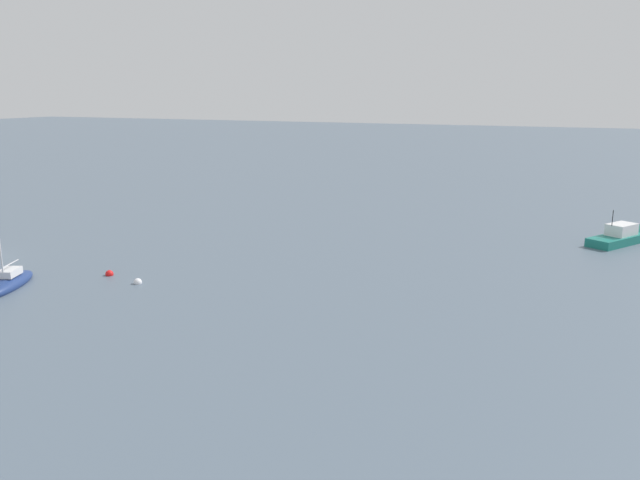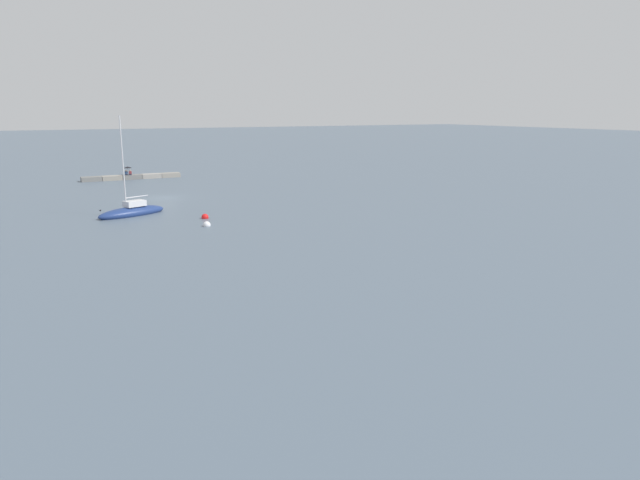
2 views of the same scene
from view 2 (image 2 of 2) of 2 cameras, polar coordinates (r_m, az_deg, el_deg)
name	(u,v)px [view 2 (image 2 of 2)]	position (r m, az deg, el deg)	size (l,w,h in m)	color
ground_plane	(165,198)	(68.82, -15.08, 4.04)	(500.00, 500.00, 0.00)	slate
seawall_pier	(132,177)	(88.91, -18.10, 5.95)	(13.88, 1.66, 0.65)	gray
person_seated_maroon_left	(130,173)	(88.67, -18.25, 6.30)	(0.49, 0.66, 0.73)	#1E2333
person_seated_blue_right	(126,173)	(88.58, -18.61, 6.26)	(0.49, 0.66, 0.73)	#1E2333
umbrella_open_black	(128,167)	(88.71, -18.48, 6.84)	(1.23, 1.23, 1.27)	black
sailboat_navy_near	(132,212)	(58.32, -18.09, 2.67)	(7.18, 4.42, 9.74)	navy
mooring_buoy_mid	(207,225)	(51.18, -11.13, 1.47)	(0.65, 0.65, 0.65)	white
mooring_buoy_far	(205,217)	(54.91, -11.30, 2.22)	(0.66, 0.66, 0.66)	red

